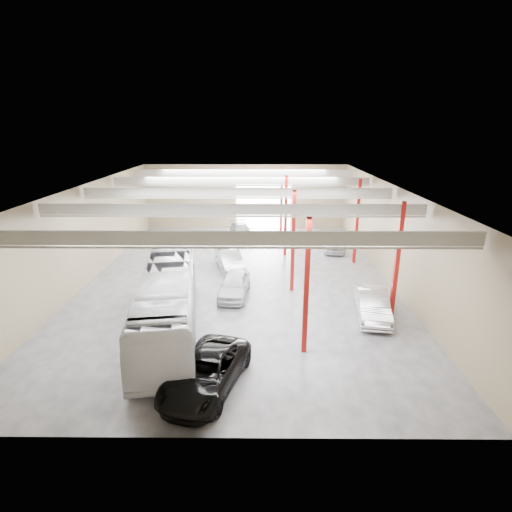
{
  "coord_description": "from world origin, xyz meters",
  "views": [
    {
      "loc": [
        1.5,
        -27.9,
        10.98
      ],
      "look_at": [
        1.29,
        -1.08,
        2.2
      ],
      "focal_mm": 28.0,
      "sensor_mm": 36.0,
      "label": 1
    }
  ],
  "objects_px": {
    "car_row_b": "(230,260)",
    "car_right_near": "(372,304)",
    "black_sedan": "(206,372)",
    "car_right_far": "(333,242)",
    "coach_bus": "(168,303)",
    "car_row_c": "(241,231)",
    "car_row_a": "(234,285)"
  },
  "relations": [
    {
      "from": "car_row_c",
      "to": "car_right_near",
      "type": "distance_m",
      "value": 20.03
    },
    {
      "from": "black_sedan",
      "to": "car_row_c",
      "type": "xyz_separation_m",
      "value": [
        0.46,
        25.0,
        -0.11
      ]
    },
    {
      "from": "car_row_c",
      "to": "car_row_a",
      "type": "bearing_deg",
      "value": -101.59
    },
    {
      "from": "car_right_near",
      "to": "car_row_a",
      "type": "bearing_deg",
      "value": 168.33
    },
    {
      "from": "car_row_a",
      "to": "car_right_far",
      "type": "xyz_separation_m",
      "value": [
        8.45,
        10.53,
        -0.01
      ]
    },
    {
      "from": "coach_bus",
      "to": "black_sedan",
      "type": "bearing_deg",
      "value": -70.36
    },
    {
      "from": "car_row_a",
      "to": "car_row_c",
      "type": "xyz_separation_m",
      "value": [
        -0.18,
        15.0,
        -0.1
      ]
    },
    {
      "from": "coach_bus",
      "to": "car_row_c",
      "type": "relative_size",
      "value": 2.65
    },
    {
      "from": "car_row_b",
      "to": "car_row_c",
      "type": "bearing_deg",
      "value": 71.02
    },
    {
      "from": "coach_bus",
      "to": "car_right_near",
      "type": "relative_size",
      "value": 2.5
    },
    {
      "from": "black_sedan",
      "to": "car_row_c",
      "type": "height_order",
      "value": "black_sedan"
    },
    {
      "from": "coach_bus",
      "to": "car_right_near",
      "type": "bearing_deg",
      "value": 0.45
    },
    {
      "from": "car_row_a",
      "to": "car_row_c",
      "type": "distance_m",
      "value": 15.0
    },
    {
      "from": "coach_bus",
      "to": "car_row_a",
      "type": "bearing_deg",
      "value": 47.38
    },
    {
      "from": "car_row_c",
      "to": "car_right_far",
      "type": "bearing_deg",
      "value": -39.66
    },
    {
      "from": "black_sedan",
      "to": "car_right_near",
      "type": "bearing_deg",
      "value": 53.96
    },
    {
      "from": "car_row_b",
      "to": "car_right_near",
      "type": "distance_m",
      "value": 12.33
    },
    {
      "from": "car_row_a",
      "to": "car_row_b",
      "type": "xyz_separation_m",
      "value": [
        -0.69,
        5.2,
        -0.0
      ]
    },
    {
      "from": "car_row_b",
      "to": "car_right_near",
      "type": "bearing_deg",
      "value": -58.22
    },
    {
      "from": "car_row_c",
      "to": "coach_bus",
      "type": "bearing_deg",
      "value": -111.29
    },
    {
      "from": "car_row_a",
      "to": "car_right_near",
      "type": "distance_m",
      "value": 8.99
    },
    {
      "from": "car_row_c",
      "to": "black_sedan",
      "type": "bearing_deg",
      "value": -103.34
    },
    {
      "from": "car_row_a",
      "to": "car_right_near",
      "type": "bearing_deg",
      "value": -14.65
    },
    {
      "from": "black_sedan",
      "to": "car_row_c",
      "type": "relative_size",
      "value": 1.21
    },
    {
      "from": "black_sedan",
      "to": "car_right_far",
      "type": "distance_m",
      "value": 22.45
    },
    {
      "from": "car_right_near",
      "to": "car_right_far",
      "type": "distance_m",
      "value": 13.61
    },
    {
      "from": "black_sedan",
      "to": "car_row_b",
      "type": "relative_size",
      "value": 1.19
    },
    {
      "from": "coach_bus",
      "to": "car_row_a",
      "type": "distance_m",
      "value": 6.09
    },
    {
      "from": "coach_bus",
      "to": "black_sedan",
      "type": "height_order",
      "value": "coach_bus"
    },
    {
      "from": "black_sedan",
      "to": "car_right_far",
      "type": "relative_size",
      "value": 1.24
    },
    {
      "from": "coach_bus",
      "to": "black_sedan",
      "type": "distance_m",
      "value": 5.76
    },
    {
      "from": "car_row_c",
      "to": "car_right_far",
      "type": "distance_m",
      "value": 9.72
    }
  ]
}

